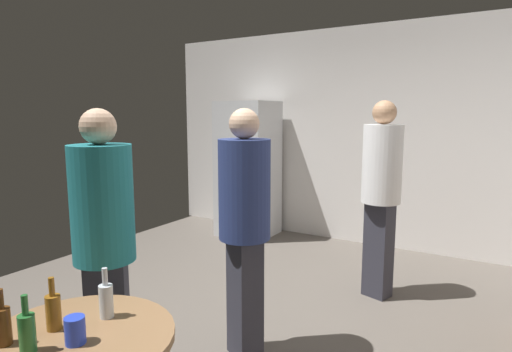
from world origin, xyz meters
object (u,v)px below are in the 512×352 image
object	(u,v)px
beer_bottle_green	(27,331)
plastic_cup_blue	(75,330)
person_in_navy_shirt	(245,215)
person_in_teal_shirt	(104,234)
refrigerator	(248,169)
beer_bottle_brown	(3,325)
beer_bottle_amber	(53,311)
person_in_white_shirt	(381,184)
beer_bottle_clear	(106,299)

from	to	relation	value
beer_bottle_green	plastic_cup_blue	bearing A→B (deg)	52.71
person_in_navy_shirt	person_in_teal_shirt	size ratio (longest dim) A/B	1.00
plastic_cup_blue	person_in_navy_shirt	xyz separation A→B (m)	(-0.03, 1.30, 0.19)
refrigerator	beer_bottle_brown	distance (m)	4.18
beer_bottle_amber	person_in_navy_shirt	distance (m)	1.30
refrigerator	beer_bottle_brown	size ratio (longest dim) A/B	7.83
plastic_cup_blue	person_in_navy_shirt	size ratio (longest dim) A/B	0.07
beer_bottle_amber	person_in_navy_shirt	bearing A→B (deg)	83.75
refrigerator	beer_bottle_amber	xyz separation A→B (m)	(1.40, -3.78, -0.08)
person_in_navy_shirt	person_in_white_shirt	xyz separation A→B (m)	(0.52, 1.42, 0.05)
refrigerator	person_in_teal_shirt	distance (m)	3.44
refrigerator	person_in_white_shirt	xyz separation A→B (m)	(2.06, -1.08, 0.13)
beer_bottle_green	person_in_white_shirt	bearing A→B (deg)	78.38
beer_bottle_green	refrigerator	bearing A→B (deg)	110.52
person_in_teal_shirt	beer_bottle_green	bearing A→B (deg)	-10.06
beer_bottle_amber	person_in_white_shirt	bearing A→B (deg)	76.28
beer_bottle_brown	beer_bottle_amber	bearing A→B (deg)	70.54
beer_bottle_clear	person_in_navy_shirt	size ratio (longest dim) A/B	0.14
beer_bottle_amber	beer_bottle_brown	world-z (taller)	same
beer_bottle_green	beer_bottle_clear	size ratio (longest dim) A/B	1.00
refrigerator	person_in_navy_shirt	distance (m)	2.94
beer_bottle_clear	person_in_navy_shirt	bearing A→B (deg)	87.98
beer_bottle_green	plastic_cup_blue	world-z (taller)	beer_bottle_green
refrigerator	person_in_teal_shirt	size ratio (longest dim) A/B	1.08
beer_bottle_brown	beer_bottle_clear	xyz separation A→B (m)	(0.16, 0.36, 0.00)
person_in_teal_shirt	refrigerator	bearing A→B (deg)	159.24
beer_bottle_brown	plastic_cup_blue	xyz separation A→B (m)	(0.23, 0.15, -0.03)
plastic_cup_blue	person_in_navy_shirt	world-z (taller)	person_in_navy_shirt
beer_bottle_amber	beer_bottle_clear	bearing A→B (deg)	61.60
refrigerator	beer_bottle_clear	world-z (taller)	refrigerator
beer_bottle_amber	person_in_navy_shirt	xyz separation A→B (m)	(0.14, 1.28, 0.16)
beer_bottle_amber	beer_bottle_brown	bearing A→B (deg)	-109.46
beer_bottle_clear	beer_bottle_brown	bearing A→B (deg)	-114.24
person_in_navy_shirt	person_in_white_shirt	world-z (taller)	person_in_white_shirt
beer_bottle_clear	plastic_cup_blue	size ratio (longest dim) A/B	2.09
beer_bottle_green	beer_bottle_clear	bearing A→B (deg)	85.03
beer_bottle_brown	person_in_navy_shirt	size ratio (longest dim) A/B	0.14
beer_bottle_brown	refrigerator	bearing A→B (deg)	108.71
beer_bottle_brown	person_in_teal_shirt	xyz separation A→B (m)	(-0.25, 0.70, 0.16)
refrigerator	beer_bottle_green	bearing A→B (deg)	-69.48
beer_bottle_green	beer_bottle_clear	xyz separation A→B (m)	(0.03, 0.34, 0.00)
beer_bottle_green	person_in_white_shirt	xyz separation A→B (m)	(0.59, 2.85, 0.21)
beer_bottle_clear	person_in_navy_shirt	xyz separation A→B (m)	(0.04, 1.09, 0.16)
beer_bottle_amber	beer_bottle_green	xyz separation A→B (m)	(0.07, -0.16, 0.00)
beer_bottle_clear	person_in_white_shirt	size ratio (longest dim) A/B	0.13
plastic_cup_blue	person_in_white_shirt	xyz separation A→B (m)	(0.49, 2.72, 0.24)
beer_bottle_amber	beer_bottle_green	size ratio (longest dim) A/B	1.00
beer_bottle_amber	beer_bottle_clear	xyz separation A→B (m)	(0.10, 0.19, 0.00)
refrigerator	beer_bottle_green	size ratio (longest dim) A/B	7.83
refrigerator	beer_bottle_green	distance (m)	4.21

